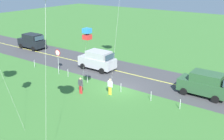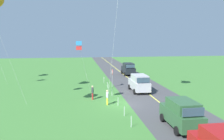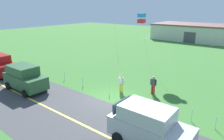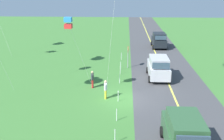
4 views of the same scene
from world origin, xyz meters
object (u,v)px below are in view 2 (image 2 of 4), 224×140
object	(u,v)px
car_parked_west_near	(181,113)
car_suv_foreground	(139,83)
car_parked_east_far	(128,69)
stop_sign	(112,75)
kite_red_low	(79,46)
person_adult_near	(93,92)
person_adult_companion	(107,97)

from	to	relation	value
car_parked_west_near	car_suv_foreground	bearing A→B (deg)	-0.10
car_parked_east_far	stop_sign	size ratio (longest dim) A/B	1.72
car_suv_foreground	car_parked_west_near	world-z (taller)	same
stop_sign	kite_red_low	distance (m)	10.73
car_suv_foreground	person_adult_near	bearing A→B (deg)	115.30
car_suv_foreground	car_parked_east_far	xyz separation A→B (m)	(13.95, -1.67, 0.00)
kite_red_low	car_parked_east_far	bearing A→B (deg)	-26.16
stop_sign	kite_red_low	xyz separation A→B (m)	(-8.58, 4.70, 4.40)
car_suv_foreground	kite_red_low	distance (m)	10.62
car_parked_west_near	kite_red_low	world-z (taller)	kite_red_low
car_parked_west_near	kite_red_low	xyz separation A→B (m)	(7.19, 7.73, 5.04)
car_parked_east_far	person_adult_companion	size ratio (longest dim) A/B	2.75
person_adult_companion	kite_red_low	xyz separation A→B (m)	(0.11, 2.84, 5.33)
car_parked_east_far	person_adult_near	xyz separation A→B (m)	(-16.93, 7.96, -0.29)
stop_sign	car_parked_east_far	bearing A→B (deg)	-24.02
stop_sign	kite_red_low	size ratio (longest dim) A/B	0.38
car_suv_foreground	car_parked_west_near	size ratio (longest dim) A/B	1.00
car_parked_east_far	car_parked_west_near	distance (m)	26.43
car_parked_east_far	car_parked_west_near	bearing A→B (deg)	176.32
car_suv_foreground	kite_red_low	bearing A→B (deg)	124.03
person_adult_companion	kite_red_low	size ratio (longest dim) A/B	0.24
car_suv_foreground	person_adult_near	world-z (taller)	car_suv_foreground
person_adult_companion	person_adult_near	bearing A→B (deg)	0.27
car_parked_west_near	stop_sign	world-z (taller)	stop_sign
car_suv_foreground	car_parked_east_far	bearing A→B (deg)	-6.84
car_parked_east_far	person_adult_companion	world-z (taller)	car_parked_east_far
car_suv_foreground	car_parked_east_far	world-z (taller)	same
car_suv_foreground	stop_sign	size ratio (longest dim) A/B	1.72
person_adult_near	person_adult_companion	size ratio (longest dim) A/B	1.00
car_parked_east_far	kite_red_low	size ratio (longest dim) A/B	0.66
car_parked_east_far	car_suv_foreground	bearing A→B (deg)	173.16
car_parked_east_far	kite_red_low	bearing A→B (deg)	153.84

